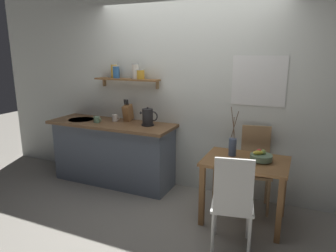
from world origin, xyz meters
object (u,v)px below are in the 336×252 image
at_px(dining_chair_far, 255,164).
at_px(twig_vase, 233,146).
at_px(electric_kettle, 148,117).
at_px(coffee_mug_spare, 115,118).
at_px(dining_table, 245,171).
at_px(dining_chair_near, 233,201).
at_px(knife_block, 128,112).
at_px(fruit_bowl, 261,157).
at_px(coffee_mug_by_sink, 97,120).

bearing_deg(dining_chair_far, twig_vase, -123.75).
bearing_deg(electric_kettle, coffee_mug_spare, 175.38).
height_order(dining_table, dining_chair_near, dining_chair_near).
distance_m(electric_kettle, knife_block, 0.41).
height_order(dining_chair_far, fruit_bowl, dining_chair_far).
relative_size(dining_chair_far, coffee_mug_spare, 8.57).
height_order(dining_table, electric_kettle, electric_kettle).
height_order(dining_chair_near, knife_block, knife_block).
bearing_deg(dining_table, fruit_bowl, 10.25).
bearing_deg(dining_chair_far, knife_block, 178.42).
height_order(fruit_bowl, electric_kettle, electric_kettle).
distance_m(twig_vase, coffee_mug_spare, 1.78).
bearing_deg(dining_chair_far, coffee_mug_by_sink, -174.30).
relative_size(dining_table, dining_chair_far, 0.90).
xyz_separation_m(dining_table, twig_vase, (-0.17, 0.09, 0.24)).
bearing_deg(knife_block, fruit_bowl, -12.62).
bearing_deg(knife_block, twig_vase, -13.09).
height_order(dining_table, dining_chair_far, dining_chair_far).
height_order(dining_chair_near, coffee_mug_by_sink, coffee_mug_by_sink).
bearing_deg(twig_vase, fruit_bowl, -10.26).
distance_m(fruit_bowl, coffee_mug_spare, 2.11).
relative_size(electric_kettle, knife_block, 0.81).
bearing_deg(electric_kettle, fruit_bowl, -11.30).
distance_m(dining_chair_far, coffee_mug_by_sink, 2.20).
bearing_deg(twig_vase, dining_table, -26.68).
relative_size(dining_chair_near, coffee_mug_spare, 8.47).
height_order(dining_chair_far, twig_vase, twig_vase).
bearing_deg(coffee_mug_by_sink, coffee_mug_spare, 46.09).
bearing_deg(dining_table, electric_kettle, 166.41).
bearing_deg(dining_table, twig_vase, 153.32).
height_order(coffee_mug_by_sink, coffee_mug_spare, coffee_mug_spare).
distance_m(electric_kettle, coffee_mug_by_sink, 0.75).
relative_size(electric_kettle, coffee_mug_by_sink, 2.13).
distance_m(dining_chair_near, twig_vase, 0.79).
height_order(knife_block, coffee_mug_spare, knife_block).
bearing_deg(dining_table, coffee_mug_by_sink, 174.82).
bearing_deg(twig_vase, dining_chair_near, -76.30).
distance_m(fruit_bowl, coffee_mug_by_sink, 2.27).
bearing_deg(electric_kettle, twig_vase, -11.58).
bearing_deg(coffee_mug_by_sink, dining_chair_near, -21.25).
distance_m(dining_table, dining_chair_near, 0.63).
bearing_deg(coffee_mug_by_sink, electric_kettle, 10.87).
bearing_deg(fruit_bowl, twig_vase, 169.74).
height_order(dining_chair_near, coffee_mug_spare, coffee_mug_spare).
distance_m(fruit_bowl, electric_kettle, 1.57).
height_order(dining_chair_near, electric_kettle, electric_kettle).
bearing_deg(dining_table, dining_chair_near, -89.60).
height_order(dining_table, fruit_bowl, fruit_bowl).
xyz_separation_m(dining_chair_near, coffee_mug_spare, (-1.93, 1.01, 0.41)).
xyz_separation_m(dining_chair_far, electric_kettle, (-1.41, -0.07, 0.47)).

